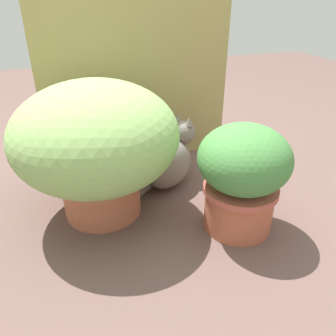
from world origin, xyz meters
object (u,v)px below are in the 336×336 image
object	(u,v)px
mushroom_ornament_pink	(111,202)
grass_planter	(96,142)
cat	(170,160)
leafy_planter	(242,175)

from	to	relation	value
mushroom_ornament_pink	grass_planter	bearing A→B (deg)	103.08
cat	mushroom_ornament_pink	xyz separation A→B (m)	(-0.30, -0.21, -0.02)
leafy_planter	mushroom_ornament_pink	world-z (taller)	leafy_planter
mushroom_ornament_pink	cat	bearing A→B (deg)	34.47
mushroom_ornament_pink	leafy_planter	bearing A→B (deg)	-19.94
grass_planter	mushroom_ornament_pink	world-z (taller)	grass_planter
grass_planter	cat	world-z (taller)	grass_planter
leafy_planter	mushroom_ornament_pink	bearing A→B (deg)	160.06
leafy_planter	cat	bearing A→B (deg)	111.52
leafy_planter	cat	world-z (taller)	leafy_planter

